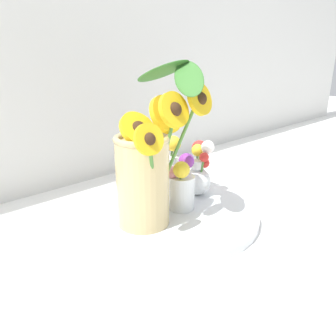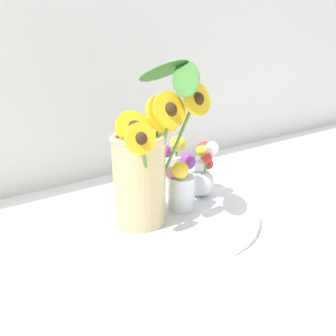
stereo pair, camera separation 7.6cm
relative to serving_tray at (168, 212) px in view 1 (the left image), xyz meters
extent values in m
plane|color=white|center=(-0.02, -0.05, -0.01)|extent=(6.00, 6.00, 0.00)
cylinder|color=silver|center=(0.00, 0.00, 0.00)|extent=(0.44, 0.44, 0.02)
cylinder|color=#D1B77A|center=(-0.09, -0.02, 0.10)|extent=(0.11, 0.11, 0.19)
torus|color=#D1B77A|center=(-0.09, -0.02, 0.20)|extent=(0.12, 0.12, 0.01)
cylinder|color=#4C8438|center=(-0.03, -0.05, 0.16)|extent=(0.08, 0.06, 0.23)
cylinder|color=yellow|center=(0.01, -0.08, 0.28)|extent=(0.08, 0.03, 0.08)
sphere|color=#382314|center=(0.01, -0.08, 0.28)|extent=(0.03, 0.03, 0.03)
cylinder|color=#4C8438|center=(-0.10, -0.06, 0.13)|extent=(0.06, 0.05, 0.16)
cylinder|color=yellow|center=(-0.13, -0.09, 0.22)|extent=(0.08, 0.03, 0.07)
sphere|color=#382314|center=(-0.13, -0.09, 0.22)|extent=(0.03, 0.03, 0.03)
cylinder|color=#4C8438|center=(-0.06, -0.04, 0.15)|extent=(0.03, 0.06, 0.22)
cylinder|color=yellow|center=(-0.05, -0.07, 0.26)|extent=(0.08, 0.04, 0.08)
sphere|color=#382314|center=(-0.05, -0.07, 0.26)|extent=(0.03, 0.03, 0.03)
cylinder|color=#4C8438|center=(-0.07, -0.02, 0.14)|extent=(0.07, 0.03, 0.20)
cylinder|color=yellow|center=(-0.04, -0.03, 0.25)|extent=(0.10, 0.05, 0.10)
sphere|color=#382314|center=(-0.04, -0.03, 0.25)|extent=(0.03, 0.03, 0.03)
cylinder|color=#4C8438|center=(-0.10, -0.03, 0.14)|extent=(0.02, 0.03, 0.17)
cylinder|color=yellow|center=(-0.10, -0.02, 0.22)|extent=(0.08, 0.06, 0.07)
sphere|color=#382314|center=(-0.10, -0.02, 0.22)|extent=(0.03, 0.03, 0.03)
ellipsoid|color=#38702D|center=(0.00, 0.01, 0.33)|extent=(0.10, 0.13, 0.07)
ellipsoid|color=#38702D|center=(-0.01, -0.07, 0.32)|extent=(0.10, 0.13, 0.09)
cylinder|color=white|center=(0.02, -0.02, 0.05)|extent=(0.06, 0.06, 0.08)
cylinder|color=#4C8438|center=(0.02, -0.01, 0.07)|extent=(0.02, 0.01, 0.06)
sphere|color=pink|center=(0.01, -0.01, 0.10)|extent=(0.03, 0.03, 0.03)
cylinder|color=#4C8438|center=(0.02, -0.02, 0.06)|extent=(0.01, 0.02, 0.08)
sphere|color=white|center=(0.02, -0.01, 0.10)|extent=(0.04, 0.04, 0.04)
cylinder|color=#4C8438|center=(0.04, -0.01, 0.08)|extent=(0.02, 0.01, 0.08)
sphere|color=purple|center=(0.05, -0.01, 0.12)|extent=(0.04, 0.04, 0.04)
cylinder|color=#4C8438|center=(0.01, -0.03, 0.07)|extent=(0.01, 0.02, 0.09)
sphere|color=yellow|center=(0.01, -0.04, 0.12)|extent=(0.04, 0.04, 0.04)
sphere|color=white|center=(0.11, 0.01, 0.05)|extent=(0.07, 0.07, 0.07)
cylinder|color=white|center=(0.11, 0.01, 0.09)|extent=(0.03, 0.03, 0.02)
cylinder|color=#4C8438|center=(0.14, 0.02, 0.08)|extent=(0.03, 0.03, 0.09)
sphere|color=red|center=(0.15, 0.04, 0.13)|extent=(0.04, 0.04, 0.04)
cylinder|color=#4C8438|center=(0.11, -0.01, 0.08)|extent=(0.02, 0.01, 0.09)
sphere|color=red|center=(0.12, -0.01, 0.12)|extent=(0.02, 0.02, 0.02)
cylinder|color=#4C8438|center=(0.13, 0.02, 0.08)|extent=(0.02, 0.01, 0.10)
sphere|color=yellow|center=(0.13, 0.03, 0.13)|extent=(0.03, 0.03, 0.03)
cylinder|color=#4C8438|center=(0.13, 0.00, 0.09)|extent=(0.03, 0.01, 0.10)
sphere|color=white|center=(0.14, 0.00, 0.14)|extent=(0.03, 0.03, 0.03)
cylinder|color=#4C8438|center=(0.12, 0.01, 0.06)|extent=(0.02, 0.02, 0.07)
sphere|color=red|center=(0.13, 0.00, 0.10)|extent=(0.03, 0.03, 0.03)
cylinder|color=white|center=(0.08, 0.08, 0.06)|extent=(0.06, 0.06, 0.10)
cylinder|color=#427533|center=(0.07, 0.10, 0.08)|extent=(0.01, 0.02, 0.08)
sphere|color=purple|center=(0.07, 0.10, 0.12)|extent=(0.04, 0.04, 0.04)
cylinder|color=#427533|center=(0.08, 0.08, 0.09)|extent=(0.03, 0.01, 0.11)
sphere|color=yellow|center=(0.10, 0.08, 0.14)|extent=(0.04, 0.04, 0.04)
cylinder|color=#427533|center=(0.06, 0.09, 0.08)|extent=(0.02, 0.02, 0.07)
sphere|color=red|center=(0.05, 0.10, 0.11)|extent=(0.03, 0.03, 0.03)
camera|label=1|loc=(-0.49, -0.53, 0.36)|focal=35.00mm
camera|label=2|loc=(-0.43, -0.58, 0.36)|focal=35.00mm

